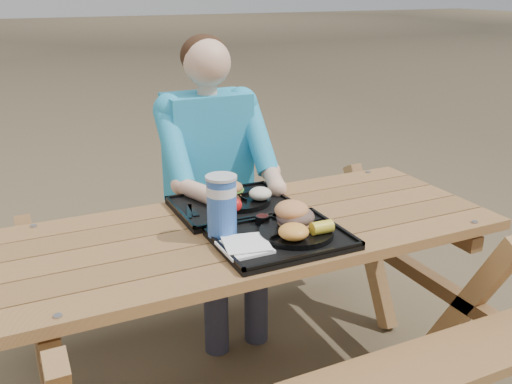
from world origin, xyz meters
name	(u,v)px	position (x,y,z in m)	size (l,w,h in m)	color
picnic_table	(256,312)	(0.00, 0.00, 0.38)	(1.80, 1.49, 0.75)	#999999
tray_near	(282,240)	(0.01, -0.18, 0.76)	(0.45, 0.35, 0.02)	black
tray_far	(232,206)	(-0.01, 0.19, 0.76)	(0.45, 0.35, 0.02)	black
plate_near	(296,232)	(0.07, -0.18, 0.78)	(0.26, 0.26, 0.02)	black
plate_far	(238,200)	(0.02, 0.20, 0.78)	(0.26, 0.26, 0.02)	black
napkin_stack	(245,246)	(-0.14, -0.20, 0.78)	(0.15, 0.15, 0.02)	white
soda_cup	(222,207)	(-0.16, -0.07, 0.87)	(0.10, 0.10, 0.21)	#1648A8
condiment_bbq	(262,220)	(0.01, -0.04, 0.79)	(0.05, 0.05, 0.03)	black
condiment_mustard	(277,219)	(0.06, -0.05, 0.78)	(0.05, 0.05, 0.03)	yellow
sandwich	(296,207)	(0.09, -0.14, 0.86)	(0.13, 0.13, 0.13)	#DB894D
mac_cheese	(294,232)	(0.02, -0.24, 0.82)	(0.10, 0.10, 0.05)	#F4A740
corn_cob	(322,227)	(0.13, -0.25, 0.81)	(0.08, 0.08, 0.04)	yellow
cutlery_far	(193,210)	(-0.18, 0.19, 0.77)	(0.02, 0.14, 0.01)	black
burger	(231,185)	(0.00, 0.24, 0.83)	(0.10, 0.10, 0.09)	#C57A45
baked_beans	(231,200)	(-0.04, 0.14, 0.81)	(0.07, 0.07, 0.03)	#461B0E
potato_salad	(260,194)	(0.08, 0.14, 0.82)	(0.09, 0.09, 0.05)	white
diner	(210,196)	(0.06, 0.63, 0.64)	(0.48, 0.84, 1.28)	#1DBCCD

